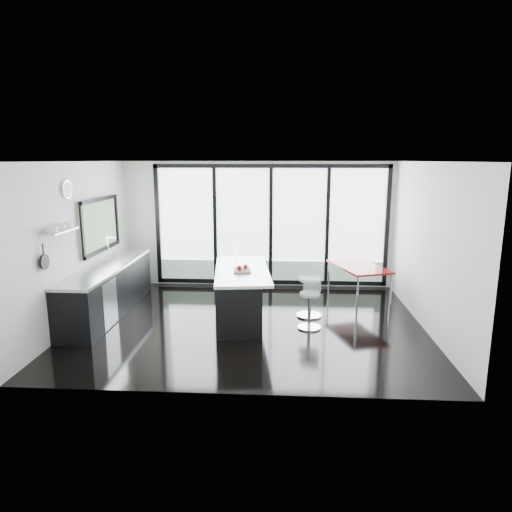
# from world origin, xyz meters

# --- Properties ---
(floor) EXTENTS (6.00, 5.00, 0.00)m
(floor) POSITION_xyz_m (0.00, 0.00, 0.00)
(floor) COLOR black
(floor) RESTS_ON ground
(ceiling) EXTENTS (6.00, 5.00, 0.00)m
(ceiling) POSITION_xyz_m (0.00, 0.00, 2.80)
(ceiling) COLOR white
(ceiling) RESTS_ON wall_back
(wall_back) EXTENTS (6.00, 0.09, 2.80)m
(wall_back) POSITION_xyz_m (0.27, 2.47, 1.27)
(wall_back) COLOR silver
(wall_back) RESTS_ON ground
(wall_front) EXTENTS (6.00, 0.00, 2.80)m
(wall_front) POSITION_xyz_m (0.00, -2.50, 1.40)
(wall_front) COLOR silver
(wall_front) RESTS_ON ground
(wall_left) EXTENTS (0.26, 5.00, 2.80)m
(wall_left) POSITION_xyz_m (-2.97, 0.27, 1.56)
(wall_left) COLOR silver
(wall_left) RESTS_ON ground
(wall_right) EXTENTS (0.00, 5.00, 2.80)m
(wall_right) POSITION_xyz_m (3.00, 0.00, 1.40)
(wall_right) COLOR silver
(wall_right) RESTS_ON ground
(counter_cabinets) EXTENTS (0.69, 3.24, 1.36)m
(counter_cabinets) POSITION_xyz_m (-2.67, 0.40, 0.46)
(counter_cabinets) COLOR black
(counter_cabinets) RESTS_ON floor
(island) EXTENTS (1.20, 2.33, 1.18)m
(island) POSITION_xyz_m (-0.22, 0.27, 0.46)
(island) COLOR black
(island) RESTS_ON floor
(bar_stool_near) EXTENTS (0.50, 0.50, 0.63)m
(bar_stool_near) POSITION_xyz_m (1.04, -0.19, 0.32)
(bar_stool_near) COLOR silver
(bar_stool_near) RESTS_ON floor
(bar_stool_far) EXTENTS (0.58, 0.58, 0.74)m
(bar_stool_far) POSITION_xyz_m (1.07, 0.43, 0.37)
(bar_stool_far) COLOR silver
(bar_stool_far) RESTS_ON floor
(red_table) EXTENTS (1.20, 1.58, 0.75)m
(red_table) POSITION_xyz_m (2.10, 1.38, 0.38)
(red_table) COLOR maroon
(red_table) RESTS_ON floor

